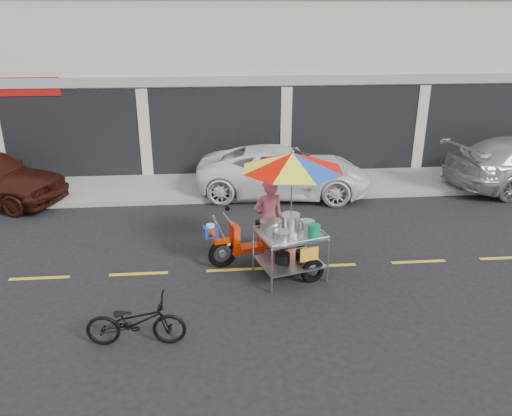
{
  "coord_description": "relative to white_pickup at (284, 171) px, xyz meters",
  "views": [
    {
      "loc": [
        -2.4,
        -9.32,
        5.05
      ],
      "look_at": [
        -1.5,
        0.6,
        1.15
      ],
      "focal_mm": 35.0,
      "sensor_mm": 36.0,
      "label": 1
    }
  ],
  "objects": [
    {
      "name": "ground",
      "position": [
        0.3,
        -4.65,
        -0.7
      ],
      "size": [
        90.0,
        90.0,
        0.0
      ],
      "primitive_type": "plane",
      "color": "black"
    },
    {
      "name": "food_vendor_rig",
      "position": [
        -0.73,
        -4.67,
        0.96
      ],
      "size": [
        3.03,
        2.5,
        2.65
      ],
      "rotation": [
        0.0,
        0.0,
        0.28
      ],
      "color": "black",
      "rests_on": "ground"
    },
    {
      "name": "white_pickup",
      "position": [
        0.0,
        0.0,
        0.0
      ],
      "size": [
        5.33,
        3.0,
        1.4
      ],
      "primitive_type": "imported",
      "rotation": [
        0.0,
        0.0,
        1.43
      ],
      "color": "white",
      "rests_on": "ground"
    },
    {
      "name": "sidewalk",
      "position": [
        0.3,
        0.85,
        -0.63
      ],
      "size": [
        45.0,
        3.0,
        0.15
      ],
      "primitive_type": "cube",
      "color": "gray",
      "rests_on": "ground"
    },
    {
      "name": "centerline",
      "position": [
        0.3,
        -4.65,
        -0.7
      ],
      "size": [
        42.0,
        0.1,
        0.01
      ],
      "primitive_type": "cube",
      "color": "gold",
      "rests_on": "ground"
    },
    {
      "name": "shophouse_block",
      "position": [
        3.12,
        5.94,
        3.53
      ],
      "size": [
        36.0,
        8.11,
        10.4
      ],
      "color": "beige",
      "rests_on": "ground"
    },
    {
      "name": "near_bicycle",
      "position": [
        -3.41,
        -7.02,
        -0.28
      ],
      "size": [
        1.64,
        0.64,
        0.85
      ],
      "primitive_type": "imported",
      "rotation": [
        0.0,
        0.0,
        1.52
      ],
      "color": "black",
      "rests_on": "ground"
    }
  ]
}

